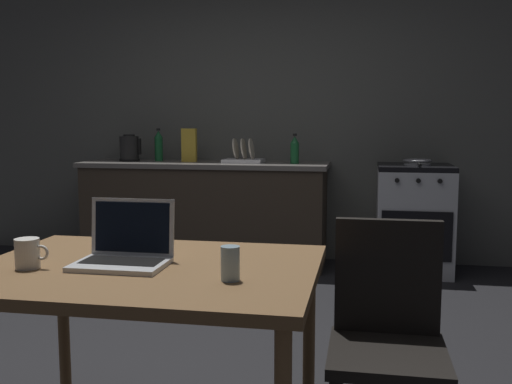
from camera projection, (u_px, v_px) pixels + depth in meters
The scene contains 15 objects.
ground_plane at pixel (197, 353), 3.17m from camera, with size 12.00×12.00×0.00m, color black.
back_wall at pixel (301, 113), 5.28m from camera, with size 6.40×0.10×2.64m, color #565752.
kitchen_counter at pixel (205, 212), 5.19m from camera, with size 2.16×0.64×0.89m.
stove_oven at pixel (414, 219), 4.86m from camera, with size 0.60×0.62×0.89m.
dining_table at pixel (146, 285), 2.10m from camera, with size 1.22×0.90×0.74m.
chair at pixel (387, 330), 2.06m from camera, with size 0.40×0.40×0.90m.
laptop at pixel (124, 252), 2.10m from camera, with size 0.32×0.24×0.23m.
electric_kettle at pixel (129, 148), 5.25m from camera, with size 0.20×0.18×0.24m.
bottle at pixel (295, 150), 4.93m from camera, with size 0.07×0.07×0.25m.
frying_pan at pixel (417, 162), 4.78m from camera, with size 0.23×0.40×0.05m.
coffee_mug at pixel (28, 253), 2.05m from camera, with size 0.12×0.08×0.10m.
drinking_glass at pixel (230, 263), 1.89m from camera, with size 0.06×0.06×0.11m.
cereal_box at pixel (189, 145), 5.16m from camera, with size 0.13×0.05×0.29m.
dish_rack at pixel (244, 157), 5.07m from camera, with size 0.34×0.26×0.21m.
bottle_b at pixel (159, 146), 5.28m from camera, with size 0.07×0.07×0.29m.
Camera 1 is at (0.87, -2.94, 1.25)m, focal length 41.21 mm.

